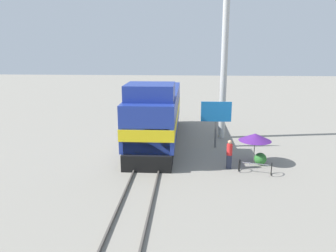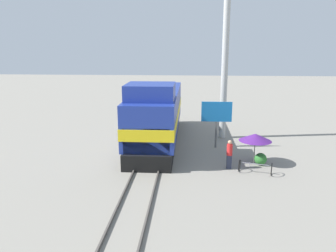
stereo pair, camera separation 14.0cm
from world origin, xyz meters
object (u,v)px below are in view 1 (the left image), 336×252
(utility_pole, at_px, (224,61))
(bicycle, at_px, (255,167))
(locomotive, at_px, (156,116))
(vendor_umbrella, at_px, (255,137))
(person_bystander, at_px, (229,153))
(billboard_sign, at_px, (216,114))

(utility_pole, distance_m, bicycle, 9.39)
(locomotive, height_order, vendor_umbrella, locomotive)
(vendor_umbrella, relative_size, person_bystander, 1.13)
(vendor_umbrella, distance_m, person_bystander, 2.03)
(vendor_umbrella, height_order, bicycle, vendor_umbrella)
(locomotive, bearing_deg, bicycle, -42.68)
(locomotive, height_order, utility_pole, utility_pole)
(utility_pole, bearing_deg, billboard_sign, -105.11)
(vendor_umbrella, bearing_deg, locomotive, 147.34)
(utility_pole, height_order, person_bystander, utility_pole)
(bicycle, bearing_deg, utility_pole, -155.47)
(utility_pole, relative_size, billboard_sign, 3.61)
(locomotive, relative_size, bicycle, 6.65)
(utility_pole, distance_m, vendor_umbrella, 7.38)
(person_bystander, bearing_deg, utility_pole, 88.18)
(locomotive, bearing_deg, vendor_umbrella, -32.66)
(vendor_umbrella, xyz_separation_m, billboard_sign, (-2.12, 3.23, 0.74))
(locomotive, xyz_separation_m, bicycle, (6.22, -5.74, -1.69))
(vendor_umbrella, height_order, billboard_sign, billboard_sign)
(person_bystander, bearing_deg, vendor_umbrella, 30.00)
(utility_pole, bearing_deg, vendor_umbrella, -76.31)
(locomotive, distance_m, billboard_sign, 4.44)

